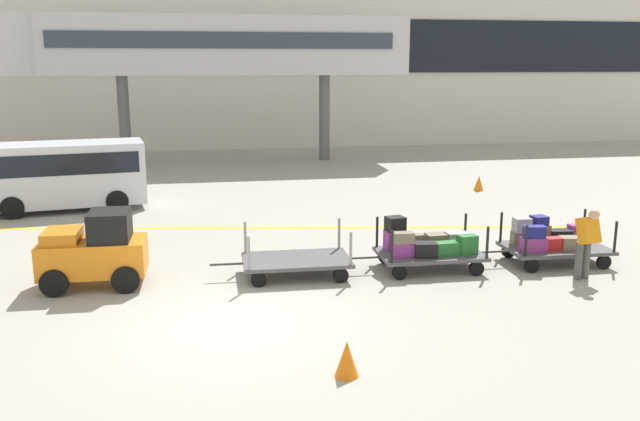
# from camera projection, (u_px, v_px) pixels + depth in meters

# --- Properties ---
(ground_plane) EXTENTS (120.00, 120.00, 0.00)m
(ground_plane) POSITION_uv_depth(u_px,v_px,m) (230.00, 323.00, 12.02)
(ground_plane) COLOR #9E9B91
(apron_lead_line) EXTENTS (16.84, 2.97, 0.01)m
(apron_lead_line) POSITION_uv_depth(u_px,v_px,m) (281.00, 228.00, 18.90)
(apron_lead_line) COLOR yellow
(apron_lead_line) RESTS_ON ground_plane
(terminal_building) EXTENTS (58.11, 2.51, 9.81)m
(terminal_building) POSITION_uv_depth(u_px,v_px,m) (204.00, 55.00, 35.94)
(terminal_building) COLOR beige
(terminal_building) RESTS_ON ground_plane
(jet_bridge) EXTENTS (18.67, 3.00, 6.57)m
(jet_bridge) POSITION_uv_depth(u_px,v_px,m) (186.00, 47.00, 29.97)
(jet_bridge) COLOR #B7B7BC
(jet_bridge) RESTS_ON ground_plane
(baggage_tug) EXTENTS (2.12, 1.26, 1.58)m
(baggage_tug) POSITION_uv_depth(u_px,v_px,m) (95.00, 251.00, 13.82)
(baggage_tug) COLOR orange
(baggage_tug) RESTS_ON ground_plane
(baggage_cart_lead) EXTENTS (3.01, 1.44, 1.10)m
(baggage_cart_lead) POSITION_uv_depth(u_px,v_px,m) (296.00, 261.00, 14.56)
(baggage_cart_lead) COLOR #4C4C4F
(baggage_cart_lead) RESTS_ON ground_plane
(baggage_cart_middle) EXTENTS (3.01, 1.44, 1.16)m
(baggage_cart_middle) POSITION_uv_depth(u_px,v_px,m) (427.00, 247.00, 15.02)
(baggage_cart_middle) COLOR #4C4C4F
(baggage_cart_middle) RESTS_ON ground_plane
(baggage_cart_tail) EXTENTS (3.01, 1.44, 1.10)m
(baggage_cart_tail) POSITION_uv_depth(u_px,v_px,m) (550.00, 241.00, 15.49)
(baggage_cart_tail) COLOR #4C4C4F
(baggage_cart_tail) RESTS_ON ground_plane
(baggage_handler) EXTENTS (0.47, 0.49, 1.56)m
(baggage_handler) POSITION_uv_depth(u_px,v_px,m) (587.00, 240.00, 14.22)
(baggage_handler) COLOR #4C4C4C
(baggage_handler) RESTS_ON ground_plane
(shuttle_van) EXTENTS (5.04, 2.64, 2.10)m
(shuttle_van) POSITION_uv_depth(u_px,v_px,m) (64.00, 171.00, 21.01)
(shuttle_van) COLOR silver
(shuttle_van) RESTS_ON ground_plane
(safety_cone_near) EXTENTS (0.36, 0.36, 0.55)m
(safety_cone_near) POSITION_uv_depth(u_px,v_px,m) (479.00, 183.00, 24.35)
(safety_cone_near) COLOR orange
(safety_cone_near) RESTS_ON ground_plane
(safety_cone_far) EXTENTS (0.36, 0.36, 0.55)m
(safety_cone_far) POSITION_uv_depth(u_px,v_px,m) (347.00, 359.00, 9.91)
(safety_cone_far) COLOR orange
(safety_cone_far) RESTS_ON ground_plane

